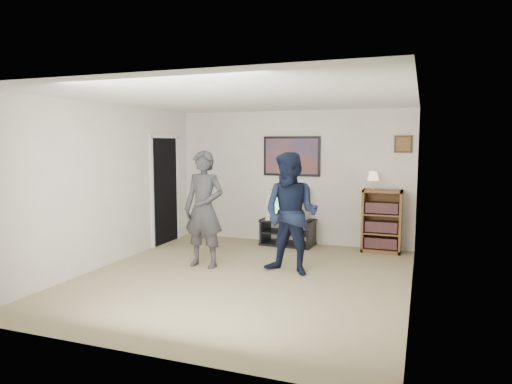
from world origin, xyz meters
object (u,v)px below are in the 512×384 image
Objects in this scene: media_stand at (288,232)px; bookshelf at (382,221)px; crt_television at (288,204)px; person_short at (291,214)px; person_tall at (204,209)px.

media_stand is 0.91× the size of bookshelf.
person_short is at bearing -66.73° from crt_television.
bookshelf is at bearing 40.33° from person_tall.
person_tall is (-0.80, -1.86, 0.65)m from media_stand.
bookshelf is 0.61× the size of person_tall.
media_stand is at bearing 117.86° from person_short.
media_stand is 1.51× the size of crt_television.
crt_television is (-0.00, -0.00, 0.52)m from media_stand.
media_stand is 1.98m from person_short.
crt_television is 0.61× the size of bookshelf.
bookshelf is at bearing 7.49° from crt_television.
media_stand is 2.13m from person_tall.
person_tall is (-0.80, -1.86, 0.13)m from crt_television.
person_tall is 1.36m from person_short.
crt_television is 2.03m from person_tall.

